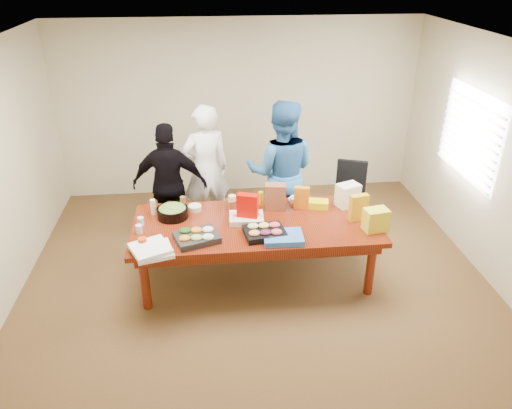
{
  "coord_description": "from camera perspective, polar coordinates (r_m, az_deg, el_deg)",
  "views": [
    {
      "loc": [
        -0.5,
        -4.86,
        3.51
      ],
      "look_at": [
        0.01,
        0.1,
        0.93
      ],
      "focal_mm": 34.4,
      "sensor_mm": 36.0,
      "label": 1
    }
  ],
  "objects": [
    {
      "name": "ranch_bottle",
      "position": [
        5.88,
        -11.88,
        -0.27
      ],
      "size": [
        0.07,
        0.07,
        0.18
      ],
      "primitive_type": "cylinder",
      "rotation": [
        0.0,
        0.0,
        0.1
      ],
      "color": "beige",
      "rests_on": "conference_table"
    },
    {
      "name": "dip_bowl_b",
      "position": [
        5.9,
        -7.12,
        -0.4
      ],
      "size": [
        0.2,
        0.2,
        0.06
      ],
      "primitive_type": "cylinder",
      "rotation": [
        0.0,
        0.0,
        -0.33
      ],
      "color": "beige",
      "rests_on": "conference_table"
    },
    {
      "name": "ceiling",
      "position": [
        4.95,
        -0.02,
        18.05
      ],
      "size": [
        5.5,
        5.0,
        0.02
      ],
      "primitive_type": "cube",
      "color": "white",
      "rests_on": "wall_back"
    },
    {
      "name": "wall_right",
      "position": [
        6.23,
        26.1,
        4.19
      ],
      "size": [
        0.04,
        5.0,
        2.7
      ],
      "primitive_type": "cube",
      "color": "beige",
      "rests_on": "floor"
    },
    {
      "name": "veggie_tray",
      "position": [
        5.3,
        -6.91,
        -3.82
      ],
      "size": [
        0.53,
        0.47,
        0.07
      ],
      "primitive_type": "cube",
      "rotation": [
        0.0,
        0.0,
        0.32
      ],
      "color": "black",
      "rests_on": "conference_table"
    },
    {
      "name": "clear_cup_b",
      "position": [
        5.68,
        -13.26,
        -1.93
      ],
      "size": [
        0.09,
        0.09,
        0.1
      ],
      "primitive_type": "cylinder",
      "rotation": [
        0.0,
        0.0,
        -0.21
      ],
      "color": "silver",
      "rests_on": "conference_table"
    },
    {
      "name": "wall_front",
      "position": [
        3.24,
        4.7,
        -14.62
      ],
      "size": [
        5.5,
        0.04,
        2.7
      ],
      "primitive_type": "cube",
      "color": "beige",
      "rests_on": "floor"
    },
    {
      "name": "conference_table",
      "position": [
        5.8,
        -0.02,
        -5.35
      ],
      "size": [
        2.8,
        1.2,
        0.75
      ],
      "primitive_type": "cube",
      "color": "#4C1C0F",
      "rests_on": "floor"
    },
    {
      "name": "pizza_box_lower",
      "position": [
        5.16,
        -11.81,
        -5.32
      ],
      "size": [
        0.45,
        0.45,
        0.04
      ],
      "primitive_type": "cube",
      "rotation": [
        0.0,
        0.0,
        0.26
      ],
      "color": "white",
      "rests_on": "conference_table"
    },
    {
      "name": "person_center",
      "position": [
        6.6,
        -5.86,
        3.96
      ],
      "size": [
        0.76,
        0.6,
        1.81
      ],
      "primitive_type": "imported",
      "rotation": [
        0.0,
        0.0,
        3.43
      ],
      "color": "white",
      "rests_on": "floor"
    },
    {
      "name": "banana_bunch",
      "position": [
        5.97,
        7.11,
        0.06
      ],
      "size": [
        0.3,
        0.21,
        0.09
      ],
      "primitive_type": "cube",
      "rotation": [
        0.0,
        0.0,
        -0.22
      ],
      "color": "#FFF600",
      "rests_on": "conference_table"
    },
    {
      "name": "clear_cup_a",
      "position": [
        5.53,
        -13.44,
        -2.8
      ],
      "size": [
        0.09,
        0.09,
        0.1
      ],
      "primitive_type": "cylinder",
      "rotation": [
        0.0,
        0.0,
        0.31
      ],
      "color": "silver",
      "rests_on": "conference_table"
    },
    {
      "name": "pizza_box_upper",
      "position": [
        5.14,
        -12.19,
        -5.01
      ],
      "size": [
        0.49,
        0.49,
        0.04
      ],
      "primitive_type": "cube",
      "rotation": [
        0.0,
        0.0,
        0.43
      ],
      "color": "white",
      "rests_on": "pizza_box_lower"
    },
    {
      "name": "window_blinds",
      "position": [
        6.63,
        23.32,
        7.45
      ],
      "size": [
        0.04,
        1.36,
        1.0
      ],
      "primitive_type": "cube",
      "color": "beige",
      "rests_on": "wall_right"
    },
    {
      "name": "chip_bag_orange",
      "position": [
        5.89,
        5.32,
        0.79
      ],
      "size": [
        0.19,
        0.12,
        0.28
      ],
      "primitive_type": "cube",
      "rotation": [
        0.0,
        0.0,
        -0.26
      ],
      "color": "orange",
      "rests_on": "conference_table"
    },
    {
      "name": "mayo_jar",
      "position": [
        5.95,
        -2.78,
        0.44
      ],
      "size": [
        0.1,
        0.1,
        0.14
      ],
      "primitive_type": "cylinder",
      "rotation": [
        0.0,
        0.0,
        -0.16
      ],
      "color": "white",
      "rests_on": "conference_table"
    },
    {
      "name": "chip_bag_yellow",
      "position": [
        5.72,
        11.83,
        -0.35
      ],
      "size": [
        0.22,
        0.12,
        0.32
      ],
      "primitive_type": "cube",
      "rotation": [
        0.0,
        0.0,
        0.17
      ],
      "color": "gold",
      "rests_on": "conference_table"
    },
    {
      "name": "person_right",
      "position": [
        6.41,
        2.93,
        3.79
      ],
      "size": [
        1.05,
        0.89,
        1.91
      ],
      "primitive_type": "imported",
      "rotation": [
        0.0,
        0.0,
        2.95
      ],
      "color": "#2864A2",
      "rests_on": "floor"
    },
    {
      "name": "grocery_bag_white",
      "position": [
        6.03,
        10.62,
        1.09
      ],
      "size": [
        0.31,
        0.27,
        0.28
      ],
      "primitive_type": "cube",
      "rotation": [
        0.0,
        0.0,
        0.38
      ],
      "color": "white",
      "rests_on": "conference_table"
    },
    {
      "name": "grocery_bag_yellow",
      "position": [
        5.57,
        13.75,
        -1.73
      ],
      "size": [
        0.28,
        0.22,
        0.26
      ],
      "primitive_type": "cube",
      "rotation": [
        0.0,
        0.0,
        0.16
      ],
      "color": "yellow",
      "rests_on": "conference_table"
    },
    {
      "name": "kraft_bag",
      "position": [
        5.84,
        2.27,
        0.9
      ],
      "size": [
        0.26,
        0.17,
        0.32
      ],
      "primitive_type": "cube",
      "rotation": [
        0.0,
        0.0,
        -0.14
      ],
      "color": "brown",
      "rests_on": "conference_table"
    },
    {
      "name": "chip_bag_red",
      "position": [
        5.55,
        -0.99,
        -0.44
      ],
      "size": [
        0.26,
        0.17,
        0.35
      ],
      "primitive_type": "cube",
      "rotation": [
        0.0,
        0.0,
        -0.33
      ],
      "color": "#C70800",
      "rests_on": "conference_table"
    },
    {
      "name": "office_chair",
      "position": [
        6.78,
        11.24,
        0.3
      ],
      "size": [
        0.63,
        0.63,
        0.97
      ],
      "primitive_type": "cube",
      "rotation": [
        0.0,
        0.0,
        -0.35
      ],
      "color": "black",
      "rests_on": "floor"
    },
    {
      "name": "dip_bowl_a",
      "position": [
        6.08,
        4.69,
        0.57
      ],
      "size": [
        0.18,
        0.18,
        0.06
      ],
      "primitive_type": "cylinder",
      "rotation": [
        0.0,
        0.0,
        -0.2
      ],
      "color": "beige",
      "rests_on": "conference_table"
    },
    {
      "name": "floor",
      "position": [
        6.02,
        -0.02,
        -8.44
      ],
      "size": [
        5.5,
        5.0,
        0.02
      ],
      "primitive_type": "cube",
      "color": "#47301E",
      "rests_on": "ground"
    },
    {
      "name": "bread_loaf",
      "position": [
        5.93,
        -1.98,
        0.21
      ],
      "size": [
        0.32,
        0.2,
        0.12
      ],
      "primitive_type": "cube",
      "rotation": [
        0.0,
        0.0,
        0.28
      ],
      "color": "brown",
      "rests_on": "conference_table"
    },
    {
      "name": "person_left",
      "position": [
        6.45,
        -9.98,
        2.29
      ],
      "size": [
        1.0,
        0.51,
        1.65
      ],
      "primitive_type": "imported",
      "rotation": [
        0.0,
        0.0,
        3.03
      ],
      "color": "black",
      "rests_on": "floor"
    },
    {
      "name": "window_panel",
      "position": [
        6.65,
        23.63,
        7.44
      ],
      "size": [
        0.03,
        1.4,
        1.1
      ],
      "primitive_type": "cube",
      "color": "white",
      "rests_on": "wall_right"
    },
    {
      "name": "red_cup",
      "position": [
        5.25,
        -13.05,
        -4.4
      ],
      "size": [
        0.1,
        0.1,
        0.12
      ],
      "primitive_type": "cylinder",
      "rotation": [
        0.0,
        0.0,
        -0.07
      ],
      "color": "#C7380C",
      "rests_on": "conference_table"
    },
    {
      "name": "plate_a",
      "position": [
        6.09,
        5.76,
        0.35
      ],
      "size": [
        0.24,
        0.24,
        0.01
      ],
      "primitive_type": "cylinder",
      "rotation": [
        0.0,
        0.0,
        -0.07
      ],
      "color": "beige",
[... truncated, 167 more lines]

